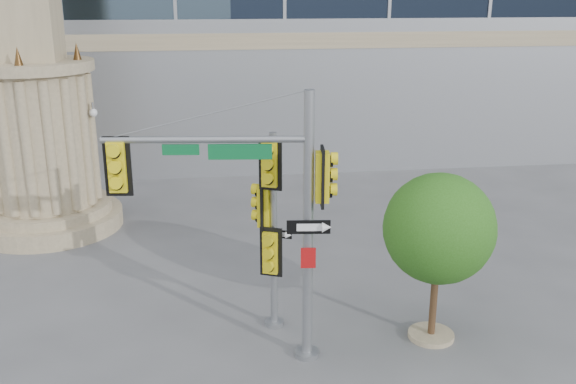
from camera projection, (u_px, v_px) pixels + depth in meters
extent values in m
plane|color=#545456|center=(276.00, 378.00, 12.18)|extent=(120.00, 120.00, 0.00)
cylinder|color=gray|center=(50.00, 219.00, 19.84)|extent=(4.40, 4.40, 0.50)
cylinder|color=gray|center=(48.00, 207.00, 19.72)|extent=(3.80, 3.80, 0.30)
cylinder|color=gray|center=(40.00, 139.00, 19.07)|extent=(3.00, 3.00, 4.00)
cylinder|color=gray|center=(31.00, 66.00, 18.42)|extent=(3.50, 3.50, 0.30)
cone|color=#472D14|center=(77.00, 51.00, 18.47)|extent=(0.24, 0.24, 0.50)
cylinder|color=slate|center=(307.00, 353.00, 12.91)|extent=(0.50, 0.50, 0.11)
cylinder|color=slate|center=(308.00, 231.00, 12.11)|extent=(0.20, 0.20, 5.35)
cylinder|color=slate|center=(205.00, 140.00, 11.54)|extent=(3.74, 0.55, 0.12)
cube|color=#0B602E|center=(240.00, 152.00, 11.60)|extent=(1.16, 0.17, 0.29)
cube|color=yellow|center=(118.00, 166.00, 11.65)|extent=(0.52, 0.30, 1.12)
cube|color=yellow|center=(322.00, 177.00, 11.80)|extent=(0.30, 0.52, 1.12)
cube|color=black|center=(309.00, 227.00, 11.95)|extent=(0.82, 0.12, 0.27)
cube|color=#AD1011|center=(308.00, 258.00, 12.14)|extent=(0.29, 0.06, 0.41)
cylinder|color=slate|center=(274.00, 323.00, 14.08)|extent=(0.41, 0.41, 0.10)
cylinder|color=slate|center=(274.00, 233.00, 13.45)|extent=(0.16, 0.16, 4.32)
cube|color=yellow|center=(270.00, 164.00, 12.80)|extent=(0.53, 0.41, 1.08)
cube|color=yellow|center=(265.00, 205.00, 13.31)|extent=(0.41, 0.53, 1.08)
cube|color=yellow|center=(271.00, 252.00, 13.38)|extent=(0.53, 0.41, 1.08)
cube|color=black|center=(279.00, 234.00, 13.30)|extent=(0.50, 0.24, 0.17)
cylinder|color=gray|center=(431.00, 335.00, 13.58)|extent=(0.97, 0.97, 0.11)
cylinder|color=#382314|center=(434.00, 296.00, 13.30)|extent=(0.15, 0.15, 1.93)
sphere|color=#265914|center=(439.00, 228.00, 12.85)|extent=(2.25, 2.25, 2.25)
sphere|color=#265914|center=(456.00, 237.00, 13.26)|extent=(1.40, 1.40, 1.40)
sphere|color=#265914|center=(425.00, 247.00, 12.63)|extent=(1.18, 1.18, 1.18)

